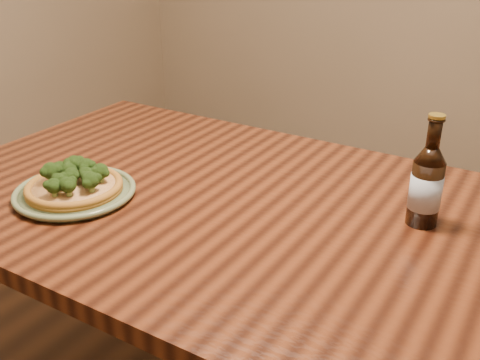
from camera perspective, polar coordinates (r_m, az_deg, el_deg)
The scene contains 4 objects.
table at distance 1.29m, azimuth 1.75°, elevation -6.40°, with size 1.60×0.90×0.75m.
plate at distance 1.34m, azimuth -16.42°, elevation -1.18°, with size 0.28×0.28×0.02m.
pizza at distance 1.33m, azimuth -16.51°, elevation -0.35°, with size 0.22×0.22×0.07m.
beer_bottle at distance 1.20m, azimuth 18.41°, elevation -0.48°, with size 0.07×0.07×0.24m.
Camera 1 is at (0.54, -0.86, 1.33)m, focal length 42.00 mm.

